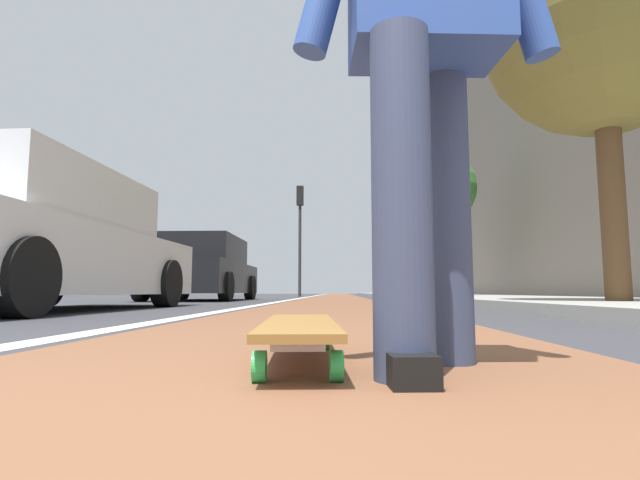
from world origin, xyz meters
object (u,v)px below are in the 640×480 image
traffic_light (300,220)px  parked_car_near (37,244)px  skateboard (299,329)px  street_tree_mid (436,189)px  skater_person (424,16)px  parked_car_mid (202,270)px  street_tree_near (601,21)px

traffic_light → parked_car_near: bearing=173.9°
skateboard → street_tree_mid: street_tree_mid is taller
traffic_light → street_tree_mid: (-5.56, -4.44, 0.06)m
skater_person → parked_car_mid: (9.95, 3.44, -0.24)m
skater_person → parked_car_mid: skater_person is taller
skater_person → traffic_light: traffic_light is taller
parked_car_mid → street_tree_near: street_tree_near is taller
skateboard → parked_car_near: (3.54, 3.06, 0.61)m
street_tree_near → street_tree_mid: bearing=-0.0°
parked_car_mid → street_tree_near: bearing=-135.4°
traffic_light → skateboard: bearing=-175.3°
street_tree_mid → parked_car_mid: bearing=115.1°
skateboard → parked_car_mid: size_ratio=0.20×
parked_car_near → parked_car_mid: same height
parked_car_near → street_tree_mid: (9.10, -6.01, 2.48)m
traffic_light → street_tree_mid: size_ratio=1.04×
parked_car_near → skater_person: bearing=-137.3°
skateboard → street_tree_mid: 13.35m
street_tree_mid → traffic_light: bearing=38.6°
parked_car_near → parked_car_mid: size_ratio=1.07×
skateboard → parked_car_near: 4.72m
skateboard → traffic_light: (18.21, 1.48, 3.03)m
parked_car_mid → street_tree_mid: 7.13m
traffic_light → street_tree_near: traffic_light is taller
skateboard → parked_car_near: parked_car_near is taller
skater_person → street_tree_mid: (12.79, -2.61, 2.25)m
skater_person → traffic_light: bearing=5.7°
parked_car_near → street_tree_mid: street_tree_mid is taller
parked_car_near → street_tree_mid: 11.18m
skater_person → traffic_light: (18.36, 1.83, 2.18)m
skateboard → street_tree_near: 5.60m
parked_car_near → traffic_light: 14.94m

